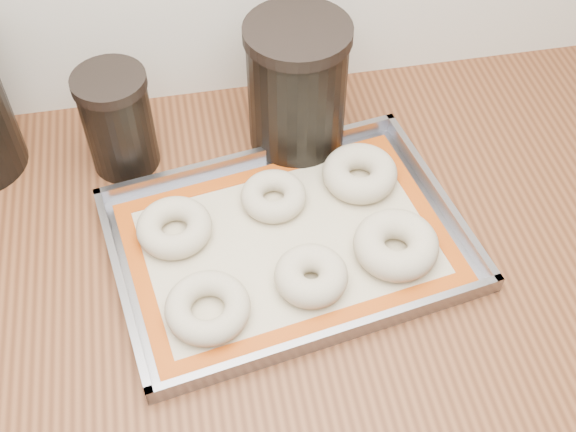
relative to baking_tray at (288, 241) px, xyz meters
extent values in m
cube|color=#5E665A|center=(-0.16, 0.01, -0.48)|extent=(3.00, 0.65, 0.86)
cube|color=brown|center=(-0.16, 0.01, -0.03)|extent=(3.06, 0.68, 0.04)
cube|color=gray|center=(0.00, 0.00, 0.00)|extent=(0.51, 0.40, 0.00)
cube|color=gray|center=(-0.03, 0.16, 0.01)|extent=(0.46, 0.08, 0.02)
cube|color=gray|center=(0.03, -0.16, 0.01)|extent=(0.46, 0.08, 0.02)
cube|color=gray|center=(-0.22, -0.04, 0.01)|extent=(0.06, 0.33, 0.02)
cube|color=gray|center=(0.22, 0.04, 0.01)|extent=(0.06, 0.33, 0.02)
cube|color=#C6B793|center=(0.00, 0.00, 0.00)|extent=(0.46, 0.35, 0.00)
cube|color=#AF420B|center=(-0.02, 0.13, 0.00)|extent=(0.42, 0.09, 0.00)
cube|color=#AF420B|center=(0.02, -0.13, 0.00)|extent=(0.42, 0.09, 0.00)
cube|color=#AF420B|center=(-0.20, -0.03, 0.00)|extent=(0.06, 0.25, 0.00)
cube|color=#AF420B|center=(0.20, 0.03, 0.00)|extent=(0.06, 0.25, 0.00)
torus|color=beige|center=(-0.12, -0.09, 0.01)|extent=(0.12, 0.12, 0.03)
torus|color=beige|center=(0.02, -0.07, 0.02)|extent=(0.13, 0.13, 0.04)
torus|color=beige|center=(0.14, -0.05, 0.02)|extent=(0.15, 0.15, 0.04)
torus|color=beige|center=(-0.15, 0.04, 0.01)|extent=(0.12, 0.12, 0.03)
torus|color=beige|center=(-0.01, 0.07, 0.01)|extent=(0.11, 0.11, 0.03)
torus|color=beige|center=(0.12, 0.09, 0.02)|extent=(0.14, 0.14, 0.04)
cylinder|color=black|center=(-0.21, 0.20, 0.06)|extent=(0.10, 0.10, 0.14)
cylinder|color=black|center=(-0.21, 0.20, 0.14)|extent=(0.10, 0.10, 0.02)
cylinder|color=black|center=(0.05, 0.20, 0.08)|extent=(0.14, 0.14, 0.18)
cylinder|color=black|center=(0.05, 0.20, 0.19)|extent=(0.15, 0.15, 0.02)
camera|label=1|loc=(-0.11, -0.59, 0.76)|focal=45.00mm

